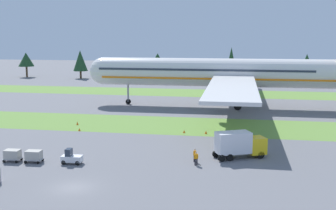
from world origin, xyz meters
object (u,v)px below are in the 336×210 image
catering_truck (240,144)px  airliner (228,73)px  ground_crew_marshaller (195,155)px  taxiway_marker_0 (77,123)px  baggage_tug (71,158)px  taxiway_marker_3 (184,131)px  cargo_dolly_lead (34,155)px  ground_crew_loader (196,158)px  taxiway_marker_1 (206,132)px  taxiway_marker_2 (79,129)px  cargo_dolly_second (12,155)px

catering_truck → airliner: bearing=159.2°
ground_crew_marshaller → taxiway_marker_0: size_ratio=2.85×
baggage_tug → taxiway_marker_3: 22.92m
baggage_tug → ground_crew_marshaller: size_ratio=1.52×
catering_truck → ground_crew_marshaller: size_ratio=4.18×
cargo_dolly_lead → ground_crew_loader: size_ratio=1.30×
catering_truck → taxiway_marker_3: (-9.17, 13.31, -1.72)m
ground_crew_loader → taxiway_marker_1: 17.42m
catering_truck → ground_crew_marshaller: bearing=-88.4°
cargo_dolly_lead → taxiway_marker_2: size_ratio=4.65×
airliner → taxiway_marker_2: bearing=139.4°
baggage_tug → cargo_dolly_lead: size_ratio=1.17×
taxiway_marker_2 → taxiway_marker_3: size_ratio=1.04×
ground_crew_marshaller → airliner: bearing=128.9°
taxiway_marker_1 → baggage_tug: bearing=-128.6°
airliner → ground_crew_marshaller: size_ratio=44.72×
cargo_dolly_second → catering_truck: (28.99, 6.57, 1.03)m
airliner → taxiway_marker_2: 37.93m
cargo_dolly_second → catering_truck: bearing=100.6°
baggage_tug → ground_crew_loader: size_ratio=1.52×
catering_truck → taxiway_marker_1: 14.42m
airliner → taxiway_marker_3: size_ratio=167.20×
taxiway_marker_0 → taxiway_marker_1: (23.48, -3.12, -0.02)m
ground_crew_marshaller → taxiway_marker_1: bearing=132.1°
taxiway_marker_1 → taxiway_marker_3: size_ratio=1.22×
catering_truck → taxiway_marker_3: 16.26m
baggage_tug → taxiway_marker_2: baggage_tug is taller
airliner → baggage_tug: airliner is taller
taxiway_marker_1 → catering_truck: bearing=-67.2°
cargo_dolly_lead → taxiway_marker_0: bearing=-174.8°
taxiway_marker_0 → baggage_tug: bearing=-70.6°
ground_crew_loader → cargo_dolly_second: bearing=-12.2°
cargo_dolly_lead → taxiway_marker_1: 28.46m
ground_crew_loader → taxiway_marker_0: ground_crew_loader is taller
catering_truck → taxiway_marker_0: catering_truck is taller
cargo_dolly_lead → ground_crew_loader: bearing=94.1°
catering_truck → taxiway_marker_0: size_ratio=11.91×
cargo_dolly_second → taxiway_marker_3: (19.82, 19.88, -0.69)m
cargo_dolly_second → ground_crew_marshaller: 23.64m
baggage_tug → taxiway_marker_1: bearing=139.3°
airliner → taxiway_marker_1: bearing=174.0°
cargo_dolly_second → cargo_dolly_lead: bearing=90.0°
airliner → cargo_dolly_second: 53.95m
baggage_tug → ground_crew_marshaller: 15.80m
cargo_dolly_lead → catering_truck: (26.10, 6.46, 1.03)m
cargo_dolly_lead → taxiway_marker_0: size_ratio=3.69×
cargo_dolly_second → ground_crew_marshaller: bearing=97.0°
ground_crew_loader → taxiway_marker_0: bearing=-58.8°
baggage_tug → catering_truck: size_ratio=0.36×
ground_crew_marshaller → taxiway_marker_2: bearing=-171.9°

